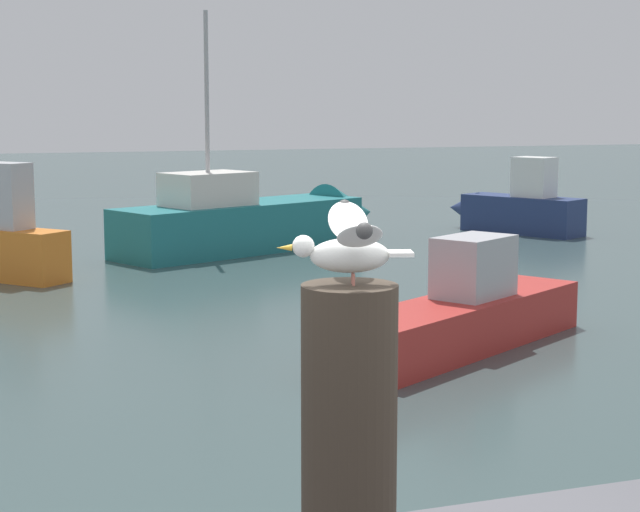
% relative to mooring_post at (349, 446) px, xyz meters
% --- Properties ---
extents(mooring_post, '(0.28, 0.28, 0.96)m').
position_rel_mooring_post_xyz_m(mooring_post, '(0.00, 0.00, 0.00)').
color(mooring_post, '#382D23').
rests_on(mooring_post, harbor_quay).
extents(seagull, '(0.39, 0.68, 0.22)m').
position_rel_mooring_post_xyz_m(seagull, '(-0.00, 0.00, 0.60)').
color(seagull, '#C66E60').
rests_on(seagull, mooring_post).
extents(boat_teal, '(6.11, 3.70, 4.56)m').
position_rel_mooring_post_xyz_m(boat_teal, '(4.80, 16.73, -1.20)').
color(boat_teal, '#1E7075').
rests_on(boat_teal, ground_plane).
extents(boat_navy, '(2.18, 3.22, 1.64)m').
position_rel_mooring_post_xyz_m(boat_navy, '(10.64, 17.38, -1.21)').
color(boat_navy, navy).
rests_on(boat_navy, ground_plane).
extents(boat_red, '(4.35, 3.08, 1.36)m').
position_rel_mooring_post_xyz_m(boat_red, '(4.10, 7.58, -1.37)').
color(boat_red, '#B72D28').
rests_on(boat_red, ground_plane).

